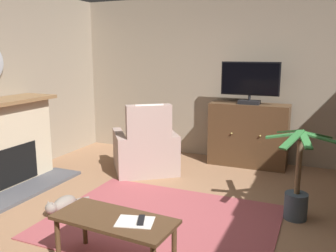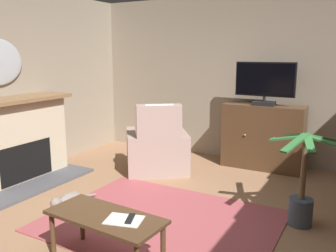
{
  "view_description": "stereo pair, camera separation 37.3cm",
  "coord_description": "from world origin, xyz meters",
  "px_view_note": "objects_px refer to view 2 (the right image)",
  "views": [
    {
      "loc": [
        1.39,
        -3.2,
        1.81
      ],
      "look_at": [
        -0.05,
        0.16,
        1.06
      ],
      "focal_mm": 38.71,
      "sensor_mm": 36.0,
      "label": 1
    },
    {
      "loc": [
        1.72,
        -3.04,
        1.81
      ],
      "look_at": [
        -0.05,
        0.16,
        1.06
      ],
      "focal_mm": 38.71,
      "sensor_mm": 36.0,
      "label": 2
    }
  ],
  "objects_px": {
    "coffee_table": "(105,221)",
    "fireplace": "(16,142)",
    "television": "(265,82)",
    "potted_plant_leafy_by_curtain": "(302,197)",
    "tv_remote": "(130,219)",
    "armchair_in_far_corner": "(157,150)",
    "tv_cabinet": "(263,138)",
    "cat": "(68,200)",
    "folded_newspaper": "(124,220)"
  },
  "relations": [
    {
      "from": "armchair_in_far_corner",
      "to": "fireplace",
      "type": "bearing_deg",
      "value": -137.6
    },
    {
      "from": "coffee_table",
      "to": "folded_newspaper",
      "type": "bearing_deg",
      "value": 0.29
    },
    {
      "from": "folded_newspaper",
      "to": "cat",
      "type": "xyz_separation_m",
      "value": [
        -1.34,
        0.71,
        -0.37
      ]
    },
    {
      "from": "folded_newspaper",
      "to": "tv_cabinet",
      "type": "bearing_deg",
      "value": 70.13
    },
    {
      "from": "fireplace",
      "to": "tv_cabinet",
      "type": "distance_m",
      "value": 3.68
    },
    {
      "from": "folded_newspaper",
      "to": "potted_plant_leafy_by_curtain",
      "type": "bearing_deg",
      "value": 38.84
    },
    {
      "from": "tv_cabinet",
      "to": "tv_remote",
      "type": "xyz_separation_m",
      "value": [
        -0.23,
        -3.3,
        -0.02
      ]
    },
    {
      "from": "fireplace",
      "to": "folded_newspaper",
      "type": "xyz_separation_m",
      "value": [
        2.6,
        -1.02,
        -0.11
      ]
    },
    {
      "from": "fireplace",
      "to": "television",
      "type": "bearing_deg",
      "value": 38.11
    },
    {
      "from": "cat",
      "to": "potted_plant_leafy_by_curtain",
      "type": "bearing_deg",
      "value": 19.36
    },
    {
      "from": "tv_cabinet",
      "to": "tv_remote",
      "type": "distance_m",
      "value": 3.31
    },
    {
      "from": "coffee_table",
      "to": "fireplace",
      "type": "bearing_deg",
      "value": 156.95
    },
    {
      "from": "tv_remote",
      "to": "armchair_in_far_corner",
      "type": "relative_size",
      "value": 0.13
    },
    {
      "from": "television",
      "to": "cat",
      "type": "distance_m",
      "value": 3.28
    },
    {
      "from": "tv_cabinet",
      "to": "folded_newspaper",
      "type": "xyz_separation_m",
      "value": [
        -0.27,
        -3.32,
        -0.03
      ]
    },
    {
      "from": "tv_cabinet",
      "to": "tv_remote",
      "type": "height_order",
      "value": "tv_cabinet"
    },
    {
      "from": "tv_cabinet",
      "to": "television",
      "type": "bearing_deg",
      "value": -90.0
    },
    {
      "from": "potted_plant_leafy_by_curtain",
      "to": "coffee_table",
      "type": "bearing_deg",
      "value": -130.36
    },
    {
      "from": "cat",
      "to": "coffee_table",
      "type": "bearing_deg",
      "value": -31.88
    },
    {
      "from": "armchair_in_far_corner",
      "to": "television",
      "type": "bearing_deg",
      "value": 32.8
    },
    {
      "from": "television",
      "to": "tv_remote",
      "type": "relative_size",
      "value": 5.3
    },
    {
      "from": "tv_cabinet",
      "to": "coffee_table",
      "type": "xyz_separation_m",
      "value": [
        -0.47,
        -3.33,
        -0.09
      ]
    },
    {
      "from": "fireplace",
      "to": "potted_plant_leafy_by_curtain",
      "type": "bearing_deg",
      "value": 8.55
    },
    {
      "from": "tv_cabinet",
      "to": "cat",
      "type": "xyz_separation_m",
      "value": [
        -1.61,
        -2.62,
        -0.39
      ]
    },
    {
      "from": "tv_cabinet",
      "to": "coffee_table",
      "type": "bearing_deg",
      "value": -98.04
    },
    {
      "from": "tv_cabinet",
      "to": "television",
      "type": "xyz_separation_m",
      "value": [
        0.0,
        -0.05,
        0.88
      ]
    },
    {
      "from": "armchair_in_far_corner",
      "to": "cat",
      "type": "distance_m",
      "value": 1.71
    },
    {
      "from": "tv_remote",
      "to": "armchair_in_far_corner",
      "type": "xyz_separation_m",
      "value": [
        -1.15,
        2.36,
        -0.13
      ]
    },
    {
      "from": "folded_newspaper",
      "to": "cat",
      "type": "distance_m",
      "value": 1.56
    },
    {
      "from": "fireplace",
      "to": "tv_remote",
      "type": "bearing_deg",
      "value": -20.61
    },
    {
      "from": "fireplace",
      "to": "tv_remote",
      "type": "xyz_separation_m",
      "value": [
        2.64,
        -0.99,
        -0.11
      ]
    },
    {
      "from": "coffee_table",
      "to": "potted_plant_leafy_by_curtain",
      "type": "xyz_separation_m",
      "value": [
        1.35,
        1.58,
        -0.08
      ]
    },
    {
      "from": "coffee_table",
      "to": "cat",
      "type": "relative_size",
      "value": 1.66
    },
    {
      "from": "fireplace",
      "to": "television",
      "type": "xyz_separation_m",
      "value": [
        2.87,
        2.25,
        0.79
      ]
    },
    {
      "from": "television",
      "to": "folded_newspaper",
      "type": "xyz_separation_m",
      "value": [
        -0.27,
        -3.27,
        -0.91
      ]
    },
    {
      "from": "television",
      "to": "armchair_in_far_corner",
      "type": "bearing_deg",
      "value": -147.2
    },
    {
      "from": "television",
      "to": "coffee_table",
      "type": "bearing_deg",
      "value": -98.16
    },
    {
      "from": "television",
      "to": "tv_remote",
      "type": "bearing_deg",
      "value": -94.06
    },
    {
      "from": "tv_remote",
      "to": "cat",
      "type": "relative_size",
      "value": 0.26
    },
    {
      "from": "tv_cabinet",
      "to": "television",
      "type": "relative_size",
      "value": 1.37
    },
    {
      "from": "tv_cabinet",
      "to": "television",
      "type": "distance_m",
      "value": 0.88
    },
    {
      "from": "television",
      "to": "coffee_table",
      "type": "relative_size",
      "value": 0.84
    },
    {
      "from": "television",
      "to": "fireplace",
      "type": "bearing_deg",
      "value": -141.89
    },
    {
      "from": "coffee_table",
      "to": "armchair_in_far_corner",
      "type": "bearing_deg",
      "value": 110.84
    },
    {
      "from": "television",
      "to": "armchair_in_far_corner",
      "type": "relative_size",
      "value": 0.71
    },
    {
      "from": "tv_remote",
      "to": "cat",
      "type": "height_order",
      "value": "tv_remote"
    },
    {
      "from": "fireplace",
      "to": "folded_newspaper",
      "type": "height_order",
      "value": "fireplace"
    },
    {
      "from": "tv_cabinet",
      "to": "folded_newspaper",
      "type": "bearing_deg",
      "value": -94.68
    },
    {
      "from": "television",
      "to": "potted_plant_leafy_by_curtain",
      "type": "bearing_deg",
      "value": -62.54
    },
    {
      "from": "folded_newspaper",
      "to": "armchair_in_far_corner",
      "type": "height_order",
      "value": "armchair_in_far_corner"
    }
  ]
}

